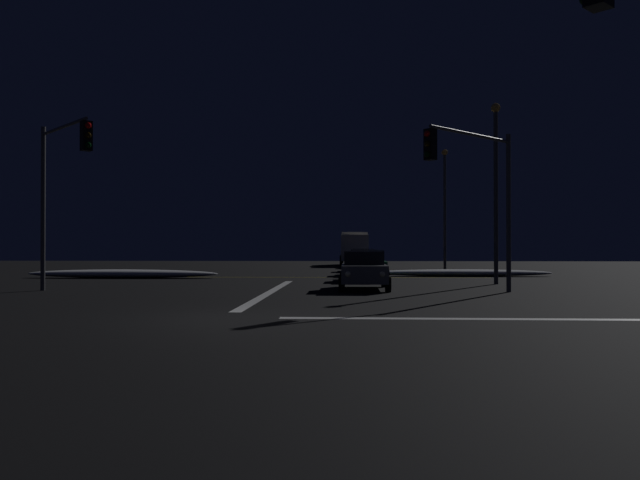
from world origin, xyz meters
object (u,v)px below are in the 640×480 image
(sedan_green, at_px, (368,265))
(sedan_orange, at_px, (363,260))
(sedan_black, at_px, (363,258))
(streetlamp_right_far, at_px, (445,201))
(box_truck, at_px, (355,247))
(sedan_gray, at_px, (364,270))
(sedan_blue, at_px, (364,262))
(traffic_signal_ne, at_px, (477,178))
(streetlamp_right_near, at_px, (496,179))
(traffic_signal_nw, at_px, (60,174))

(sedan_green, relative_size, sedan_orange, 1.00)
(sedan_black, height_order, streetlamp_right_far, streetlamp_right_far)
(streetlamp_right_far, bearing_deg, box_truck, 115.81)
(sedan_gray, bearing_deg, sedan_orange, 89.00)
(sedan_black, bearing_deg, sedan_gray, -91.03)
(sedan_gray, distance_m, sedan_orange, 18.70)
(sedan_orange, relative_size, sedan_black, 1.00)
(sedan_black, bearing_deg, sedan_blue, -90.79)
(sedan_gray, height_order, traffic_signal_ne, traffic_signal_ne)
(sedan_gray, xyz_separation_m, sedan_orange, (0.33, 18.69, 0.00))
(sedan_blue, relative_size, box_truck, 0.52)
(sedan_black, distance_m, streetlamp_right_near, 22.76)
(box_truck, height_order, streetlamp_right_far, streetlamp_right_far)
(sedan_black, distance_m, traffic_signal_ne, 28.75)
(box_truck, bearing_deg, traffic_signal_ne, -83.31)
(box_truck, distance_m, traffic_signal_nw, 37.62)
(sedan_black, height_order, traffic_signal_ne, traffic_signal_ne)
(sedan_orange, xyz_separation_m, traffic_signal_ne, (3.74, -21.52, 3.46))
(sedan_green, distance_m, streetlamp_right_near, 7.70)
(box_truck, xyz_separation_m, traffic_signal_nw, (-11.43, -35.73, 2.82))
(sedan_orange, bearing_deg, streetlamp_right_near, -68.19)
(streetlamp_right_far, bearing_deg, sedan_green, -114.01)
(traffic_signal_ne, height_order, streetlamp_right_near, streetlamp_right_near)
(sedan_blue, distance_m, traffic_signal_ne, 16.34)
(sedan_green, height_order, box_truck, box_truck)
(sedan_gray, relative_size, streetlamp_right_far, 0.49)
(sedan_gray, relative_size, traffic_signal_ne, 0.71)
(sedan_black, bearing_deg, streetlamp_right_near, -74.98)
(sedan_orange, height_order, traffic_signal_ne, traffic_signal_ne)
(sedan_blue, xyz_separation_m, streetlamp_right_near, (5.98, -8.82, 4.12))
(streetlamp_right_near, bearing_deg, sedan_green, 155.43)
(sedan_orange, height_order, traffic_signal_nw, traffic_signal_nw)
(sedan_black, xyz_separation_m, box_truck, (-0.61, 7.63, 0.91))
(sedan_green, bearing_deg, sedan_gray, -92.96)
(sedan_black, height_order, traffic_signal_nw, traffic_signal_nw)
(traffic_signal_ne, bearing_deg, sedan_blue, 103.71)
(traffic_signal_nw, distance_m, streetlamp_right_near, 18.98)
(sedan_gray, height_order, traffic_signal_nw, traffic_signal_nw)
(traffic_signal_ne, height_order, traffic_signal_nw, traffic_signal_nw)
(sedan_blue, distance_m, sedan_black, 12.80)
(sedan_gray, height_order, streetlamp_right_near, streetlamp_right_near)
(sedan_green, relative_size, traffic_signal_nw, 0.66)
(sedan_gray, xyz_separation_m, sedan_green, (0.34, 6.57, 0.00))
(sedan_gray, bearing_deg, streetlamp_right_far, 72.51)
(sedan_green, distance_m, streetlamp_right_far, 15.17)
(box_truck, relative_size, traffic_signal_nw, 1.26)
(sedan_green, bearing_deg, traffic_signal_ne, -68.36)
(box_truck, height_order, traffic_signal_nw, traffic_signal_nw)
(sedan_blue, bearing_deg, traffic_signal_nw, -127.79)
(sedan_green, bearing_deg, sedan_black, 89.64)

